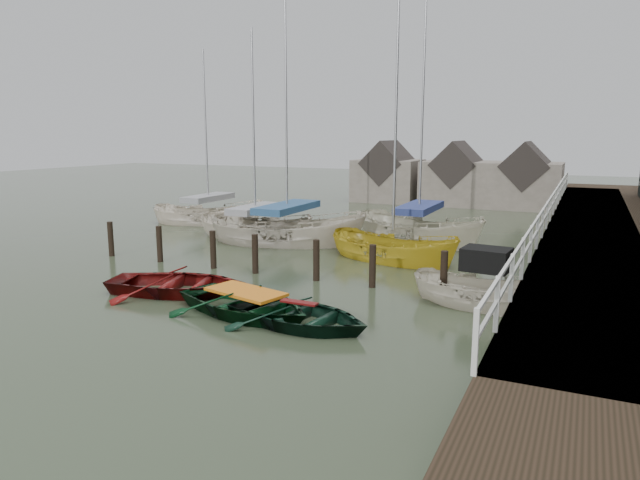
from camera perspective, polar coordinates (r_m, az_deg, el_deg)
The scene contains 13 objects.
ground at distance 17.35m, azimuth -8.29°, elevation -5.88°, with size 120.00×120.00×0.00m, color #2F3723.
pier at distance 24.19m, azimuth 25.32°, elevation -0.36°, with size 3.04×32.00×2.70m.
mooring_pilings at distance 20.25m, azimuth -6.29°, elevation -1.97°, with size 13.72×0.22×1.80m.
far_sheds at distance 40.82m, azimuth 13.31°, elevation 6.09°, with size 14.00×4.08×4.39m.
rowboat_red at distance 18.32m, azimuth -13.93°, elevation -5.19°, with size 3.13×4.39×0.91m, color #5C0E0D.
rowboat_green at distance 15.91m, azimuth -7.39°, elevation -7.38°, with size 3.08×4.32×0.89m, color black.
rowboat_dkgreen at distance 14.91m, azimuth -2.09°, elevation -8.54°, with size 2.84×3.97×0.82m, color black.
motorboat at distance 17.04m, azimuth 15.97°, elevation -6.14°, with size 4.31×1.97×2.49m.
sailboat_a at distance 27.15m, azimuth -6.44°, elevation 0.31°, with size 6.10×2.41×10.69m.
sailboat_b at distance 25.74m, azimuth -3.26°, elevation -0.21°, with size 7.59×4.33×11.84m.
sailboat_c at distance 22.52m, azimuth 7.27°, elevation -1.97°, with size 6.15×3.74×10.88m.
sailboat_d at distance 26.47m, azimuth 9.81°, elevation -0.04°, with size 7.32×5.06×13.16m.
sailboat_e at distance 32.02m, azimuth -11.03°, elevation 1.76°, with size 6.57×4.45×10.40m.
Camera 1 is at (9.26, -13.83, 4.90)m, focal length 32.00 mm.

